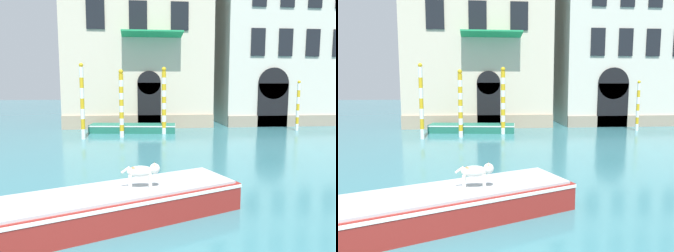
# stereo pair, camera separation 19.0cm
# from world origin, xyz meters

# --- Properties ---
(palazzo_right) EXTENTS (10.14, 6.13, 16.36)m
(palazzo_right) POSITION_xyz_m (12.26, 22.59, 8.16)
(palazzo_right) COLOR beige
(palazzo_right) RESTS_ON ground_plane
(boat_foreground) EXTENTS (8.12, 4.55, 0.74)m
(boat_foreground) POSITION_xyz_m (-0.88, 3.79, 0.39)
(boat_foreground) COLOR maroon
(boat_foreground) RESTS_ON ground_plane
(dog_on_deck) EXTENTS (0.90, 0.27, 0.60)m
(dog_on_deck) POSITION_xyz_m (0.69, 4.23, 1.13)
(dog_on_deck) COLOR silver
(dog_on_deck) RESTS_ON boat_foreground
(boat_moored_near_palazzo) EXTENTS (5.63, 2.13, 0.53)m
(boat_moored_near_palazzo) POSITION_xyz_m (0.40, 17.91, 0.28)
(boat_moored_near_palazzo) COLOR #1E6651
(boat_moored_near_palazzo) RESTS_ON ground_plane
(mooring_pole_0) EXTENTS (0.24, 0.24, 4.27)m
(mooring_pole_0) POSITION_xyz_m (-2.39, 15.51, 2.15)
(mooring_pole_0) COLOR white
(mooring_pole_0) RESTS_ON ground_plane
(mooring_pole_1) EXTENTS (0.21, 0.21, 3.33)m
(mooring_pole_1) POSITION_xyz_m (11.37, 17.60, 1.68)
(mooring_pole_1) COLOR white
(mooring_pole_1) RESTS_ON ground_plane
(mooring_pole_2) EXTENTS (0.28, 0.28, 4.14)m
(mooring_pole_2) POSITION_xyz_m (2.34, 17.00, 2.09)
(mooring_pole_2) COLOR white
(mooring_pole_2) RESTS_ON ground_plane
(mooring_pole_3) EXTENTS (0.27, 0.27, 3.95)m
(mooring_pole_3) POSITION_xyz_m (-0.24, 15.99, 1.99)
(mooring_pole_3) COLOR white
(mooring_pole_3) RESTS_ON ground_plane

